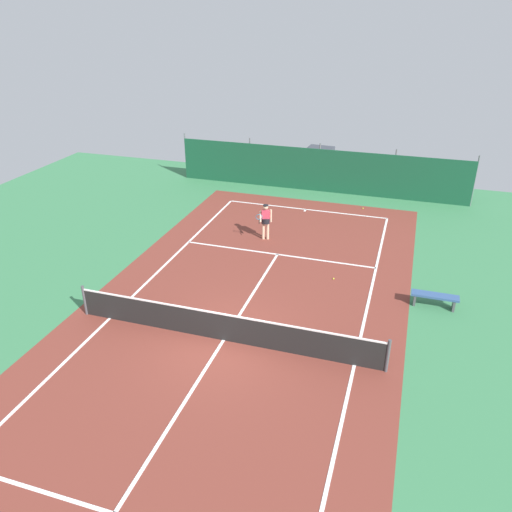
# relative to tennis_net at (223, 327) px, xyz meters

# --- Properties ---
(ground_plane) EXTENTS (36.00, 36.00, 0.00)m
(ground_plane) POSITION_rel_tennis_net_xyz_m (0.00, 0.00, -0.51)
(ground_plane) COLOR #387A4C
(court_surface) EXTENTS (11.02, 26.60, 0.01)m
(court_surface) POSITION_rel_tennis_net_xyz_m (0.00, 0.00, -0.51)
(court_surface) COLOR brown
(court_surface) RESTS_ON ground
(tennis_net) EXTENTS (10.12, 0.10, 1.10)m
(tennis_net) POSITION_rel_tennis_net_xyz_m (0.00, 0.00, 0.00)
(tennis_net) COLOR black
(tennis_net) RESTS_ON ground
(back_fence) EXTENTS (16.30, 0.98, 2.70)m
(back_fence) POSITION_rel_tennis_net_xyz_m (-0.00, 15.45, 0.16)
(back_fence) COLOR #14472D
(back_fence) RESTS_ON ground
(tennis_player) EXTENTS (0.58, 0.82, 1.64)m
(tennis_player) POSITION_rel_tennis_net_xyz_m (-0.94, 7.76, 0.45)
(tennis_player) COLOR #D8AD8C
(tennis_player) RESTS_ON ground
(tennis_ball_near_player) EXTENTS (0.07, 0.07, 0.07)m
(tennis_ball_near_player) POSITION_rel_tennis_net_xyz_m (2.64, 4.97, -0.48)
(tennis_ball_near_player) COLOR #CCDB33
(tennis_ball_near_player) RESTS_ON ground
(tennis_ball_midcourt) EXTENTS (0.07, 0.07, 0.07)m
(tennis_ball_midcourt) POSITION_rel_tennis_net_xyz_m (2.81, 12.88, -0.48)
(tennis_ball_midcourt) COLOR #CCDB33
(tennis_ball_midcourt) RESTS_ON ground
(parked_car) EXTENTS (2.26, 4.32, 1.68)m
(parked_car) POSITION_rel_tennis_net_xyz_m (-0.56, 17.74, 0.33)
(parked_car) COLOR navy
(parked_car) RESTS_ON ground
(courtside_bench) EXTENTS (1.60, 0.40, 0.49)m
(courtside_bench) POSITION_rel_tennis_net_xyz_m (6.31, 4.07, -0.14)
(courtside_bench) COLOR #335184
(courtside_bench) RESTS_ON ground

